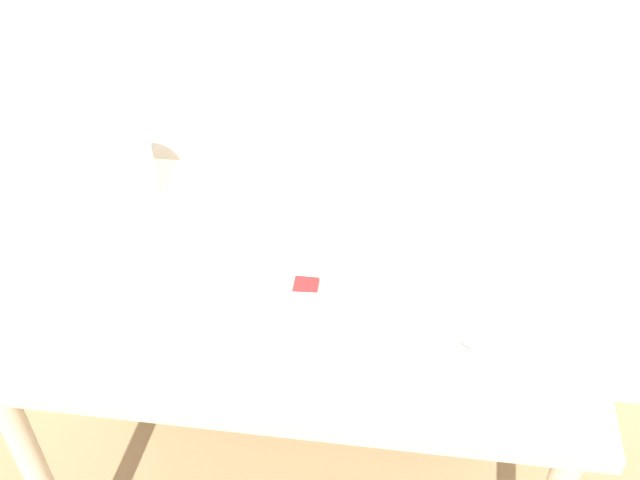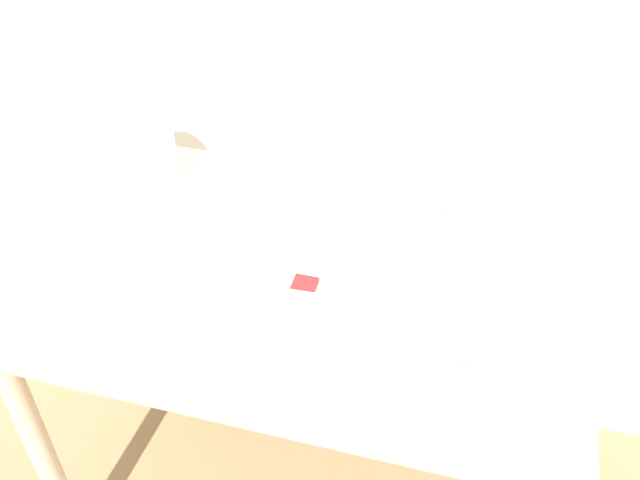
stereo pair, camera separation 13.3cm
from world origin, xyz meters
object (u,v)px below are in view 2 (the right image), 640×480
(laptop, at_px, (361,216))
(keyboard, at_px, (277,320))
(mouse, at_px, (464,343))
(mp3_player, at_px, (304,286))
(vase, at_px, (140,133))

(laptop, bearing_deg, keyboard, -108.18)
(laptop, xyz_separation_m, keyboard, (-0.09, -0.27, -0.04))
(laptop, height_order, mouse, laptop)
(keyboard, height_order, mp3_player, keyboard)
(vase, distance_m, mp3_player, 0.49)
(laptop, height_order, keyboard, laptop)
(keyboard, bearing_deg, vase, 140.28)
(mouse, bearing_deg, vase, 157.07)
(keyboard, bearing_deg, laptop, 71.82)
(mouse, distance_m, vase, 0.79)
(keyboard, height_order, vase, vase)
(vase, relative_size, mp3_player, 4.86)
(laptop, relative_size, keyboard, 0.67)
(mp3_player, bearing_deg, vase, 151.12)
(mouse, xyz_separation_m, vase, (-0.72, 0.30, 0.10))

